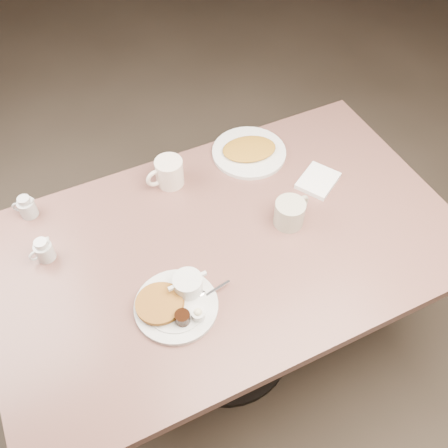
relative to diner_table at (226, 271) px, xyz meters
name	(u,v)px	position (x,y,z in m)	size (l,w,h in m)	color
room	(228,64)	(0.00, 0.00, 0.82)	(7.04, 8.04, 2.84)	#4C3F33
diner_table	(226,271)	(0.00, 0.00, 0.00)	(1.50, 0.90, 0.75)	#84564C
main_plate	(176,301)	(-0.23, -0.14, 0.19)	(0.30, 0.25, 0.07)	silver
coffee_mug_near	(290,212)	(0.22, -0.01, 0.22)	(0.15, 0.12, 0.09)	#BBB8A0
napkin	(318,181)	(0.40, 0.10, 0.18)	(0.18, 0.17, 0.02)	white
coffee_mug_far	(168,173)	(-0.07, 0.32, 0.22)	(0.14, 0.11, 0.10)	white
creamer_left	(44,250)	(-0.53, 0.19, 0.21)	(0.08, 0.06, 0.08)	silver
creamer_right	(27,207)	(-0.54, 0.39, 0.21)	(0.08, 0.06, 0.08)	silver
hash_plate	(249,151)	(0.25, 0.33, 0.18)	(0.33, 0.33, 0.04)	white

